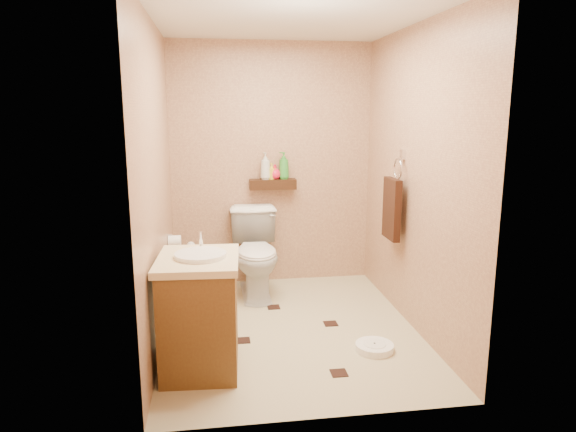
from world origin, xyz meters
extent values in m
plane|color=#BCAC89|center=(0.00, 0.00, 0.00)|extent=(2.50, 2.50, 0.00)
cube|color=tan|center=(0.00, 1.25, 1.20)|extent=(2.00, 0.04, 2.40)
cube|color=tan|center=(0.00, -1.25, 1.20)|extent=(2.00, 0.04, 2.40)
cube|color=tan|center=(-1.00, 0.00, 1.20)|extent=(0.04, 2.50, 2.40)
cube|color=tan|center=(1.00, 0.00, 1.20)|extent=(0.04, 2.50, 2.40)
cube|color=silver|center=(0.00, 0.00, 2.40)|extent=(2.00, 2.50, 0.02)
cube|color=#35190E|center=(0.00, 1.17, 1.02)|extent=(0.46, 0.14, 0.10)
cube|color=black|center=(-0.39, -0.17, 0.00)|extent=(0.11, 0.11, 0.01)
cube|color=black|center=(0.35, 0.04, 0.00)|extent=(0.11, 0.11, 0.01)
cube|color=black|center=(0.22, -0.76, 0.00)|extent=(0.11, 0.11, 0.01)
cube|color=black|center=(-0.48, 0.48, 0.00)|extent=(0.11, 0.11, 0.01)
cube|color=black|center=(0.51, -0.51, 0.00)|extent=(0.11, 0.11, 0.01)
cube|color=black|center=(-0.08, 0.47, 0.00)|extent=(0.11, 0.11, 0.01)
imported|color=white|center=(-0.20, 0.83, 0.41)|extent=(0.46, 0.80, 0.82)
cube|color=brown|center=(-0.70, -0.53, 0.37)|extent=(0.53, 0.64, 0.74)
cube|color=beige|center=(-0.70, -0.53, 0.77)|extent=(0.57, 0.68, 0.05)
cylinder|color=white|center=(-0.68, -0.53, 0.80)|extent=(0.34, 0.34, 0.05)
cylinder|color=silver|center=(-0.68, -0.32, 0.86)|extent=(0.03, 0.03, 0.11)
cylinder|color=white|center=(0.56, -0.47, 0.03)|extent=(0.34, 0.34, 0.05)
cylinder|color=white|center=(0.56, -0.47, 0.05)|extent=(0.17, 0.17, 0.01)
cylinder|color=#1A6B69|center=(-0.82, 1.07, 0.06)|extent=(0.11, 0.11, 0.12)
cylinder|color=white|center=(-0.82, 1.07, 0.28)|extent=(0.02, 0.02, 0.34)
sphere|color=white|center=(-0.82, 1.07, 0.45)|extent=(0.08, 0.08, 0.08)
cube|color=silver|center=(0.98, 0.25, 1.38)|extent=(0.03, 0.06, 0.08)
torus|color=silver|center=(0.95, 0.25, 1.26)|extent=(0.02, 0.19, 0.19)
cube|color=black|center=(0.91, 0.25, 0.92)|extent=(0.06, 0.30, 0.52)
cylinder|color=white|center=(-0.94, 0.65, 0.60)|extent=(0.11, 0.11, 0.11)
cylinder|color=silver|center=(-0.98, 0.65, 0.66)|extent=(0.04, 0.02, 0.02)
imported|color=beige|center=(-0.07, 1.17, 1.20)|extent=(0.13, 0.13, 0.27)
imported|color=yellow|center=(-0.01, 1.17, 1.15)|extent=(0.10, 0.10, 0.16)
imported|color=red|center=(0.02, 1.17, 1.14)|extent=(0.13, 0.13, 0.15)
imported|color=#2F882D|center=(0.11, 1.17, 1.20)|extent=(0.14, 0.14, 0.27)
camera|label=1|loc=(-0.58, -3.85, 1.75)|focal=32.00mm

